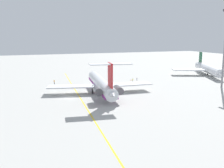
{
  "coord_description": "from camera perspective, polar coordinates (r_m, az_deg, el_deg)",
  "views": [
    {
      "loc": [
        77.84,
        -15.37,
        19.09
      ],
      "look_at": [
        -3.04,
        15.34,
        2.76
      ],
      "focal_mm": 41.38,
      "sensor_mm": 36.0,
      "label": 1
    }
  ],
  "objects": [
    {
      "name": "ground",
      "position": [
        81.61,
        -9.37,
        -2.98
      ],
      "size": [
        382.05,
        382.05,
        0.0
      ],
      "primitive_type": "plane",
      "color": "#ADADA8"
    },
    {
      "name": "main_jetliner",
      "position": [
        85.55,
        -2.34,
        -0.02
      ],
      "size": [
        40.22,
        35.67,
        11.73
      ],
      "rotation": [
        0.0,
        0.0,
        2.99
      ],
      "color": "silver",
      "rests_on": "ground"
    },
    {
      "name": "airliner_far_left",
      "position": [
        132.98,
        20.59,
        3.08
      ],
      "size": [
        33.19,
        33.46,
        10.39
      ],
      "rotation": [
        0.0,
        0.0,
        -0.41
      ],
      "color": "silver",
      "rests_on": "ground"
    },
    {
      "name": "ground_crew_near_nose",
      "position": [
        106.47,
        4.63,
        0.93
      ],
      "size": [
        0.29,
        0.37,
        1.75
      ],
      "rotation": [
        0.0,
        0.0,
        0.63
      ],
      "color": "black",
      "rests_on": "ground"
    },
    {
      "name": "ground_crew_near_tail",
      "position": [
        108.9,
        5.52,
        1.11
      ],
      "size": [
        0.42,
        0.27,
        1.66
      ],
      "rotation": [
        0.0,
        0.0,
        4.55
      ],
      "color": "black",
      "rests_on": "ground"
    },
    {
      "name": "ground_crew_portside",
      "position": [
        105.28,
        -12.66,
        0.6
      ],
      "size": [
        0.28,
        0.4,
        1.76
      ],
      "rotation": [
        0.0,
        0.0,
        0.53
      ],
      "color": "black",
      "rests_on": "ground"
    },
    {
      "name": "safety_cone_nose",
      "position": [
        111.25,
        4.21,
        0.93
      ],
      "size": [
        0.4,
        0.4,
        0.55
      ],
      "primitive_type": "cone",
      "color": "#EA590F",
      "rests_on": "ground"
    },
    {
      "name": "taxiway_centreline",
      "position": [
        85.21,
        -7.49,
        -2.34
      ],
      "size": [
        99.26,
        10.26,
        0.01
      ],
      "primitive_type": "cube",
      "rotation": [
        0.0,
        0.0,
        3.04
      ],
      "color": "gold",
      "rests_on": "ground"
    }
  ]
}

